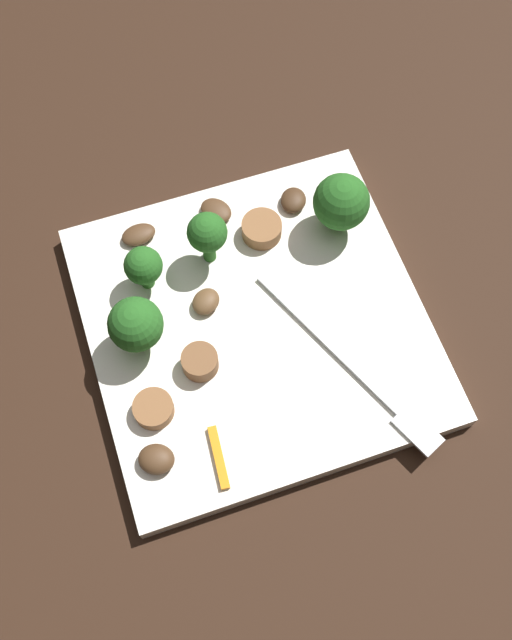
{
  "coord_description": "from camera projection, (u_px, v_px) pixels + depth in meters",
  "views": [
    {
      "loc": [
        0.21,
        -0.07,
        0.52
      ],
      "look_at": [
        0.0,
        0.0,
        0.02
      ],
      "focal_mm": 41.43,
      "sensor_mm": 36.0,
      "label": 1
    }
  ],
  "objects": [
    {
      "name": "broccoli_floret_0",
      "position": [
        341.0,
        202.0,
        0.55
      ],
      "size": [
        0.04,
        0.04,
        0.05
      ],
      "color": "#296420",
      "rests_on": "plate"
    },
    {
      "name": "broccoli_floret_1",
      "position": [
        143.0,
        267.0,
        0.54
      ],
      "size": [
        0.03,
        0.03,
        0.04
      ],
      "color": "#296420",
      "rests_on": "plate"
    },
    {
      "name": "pepper_strip_1",
      "position": [
        219.0,
        457.0,
        0.5
      ],
      "size": [
        0.04,
        0.01,
        0.0
      ],
      "primitive_type": "cube",
      "rotation": [
        0.0,
        0.0,
        6.2
      ],
      "color": "orange",
      "rests_on": "plate"
    },
    {
      "name": "mushroom_4",
      "position": [
        218.0,
        210.0,
        0.58
      ],
      "size": [
        0.03,
        0.03,
        0.01
      ],
      "primitive_type": "ellipsoid",
      "rotation": [
        0.0,
        0.0,
        3.75
      ],
      "color": "#4C331E",
      "rests_on": "plate"
    },
    {
      "name": "mushroom_2",
      "position": [
        293.0,
        200.0,
        0.59
      ],
      "size": [
        0.03,
        0.03,
        0.01
      ],
      "primitive_type": "ellipsoid",
      "rotation": [
        0.0,
        0.0,
        5.84
      ],
      "color": "#422B19",
      "rests_on": "plate"
    },
    {
      "name": "mushroom_3",
      "position": [
        206.0,
        302.0,
        0.55
      ],
      "size": [
        0.03,
        0.03,
        0.01
      ],
      "primitive_type": "ellipsoid",
      "rotation": [
        0.0,
        0.0,
        5.39
      ],
      "color": "brown",
      "rests_on": "plate"
    },
    {
      "name": "sausage_slice_2",
      "position": [
        153.0,
        409.0,
        0.51
      ],
      "size": [
        0.04,
        0.04,
        0.01
      ],
      "primitive_type": "cylinder",
      "rotation": [
        0.0,
        0.0,
        0.64
      ],
      "color": "brown",
      "rests_on": "plate"
    },
    {
      "name": "mushroom_0",
      "position": [
        139.0,
        235.0,
        0.57
      ],
      "size": [
        0.02,
        0.03,
        0.01
      ],
      "primitive_type": "ellipsoid",
      "rotation": [
        0.0,
        0.0,
        1.65
      ],
      "color": "#4C331E",
      "rests_on": "plate"
    },
    {
      "name": "sausage_slice_0",
      "position": [
        200.0,
        362.0,
        0.53
      ],
      "size": [
        0.03,
        0.03,
        0.02
      ],
      "primitive_type": "cylinder",
      "rotation": [
        0.0,
        0.0,
        1.78
      ],
      "color": "brown",
      "rests_on": "plate"
    },
    {
      "name": "mushroom_1",
      "position": [
        156.0,
        459.0,
        0.5
      ],
      "size": [
        0.03,
        0.03,
        0.01
      ],
      "primitive_type": "ellipsoid",
      "rotation": [
        0.0,
        0.0,
        1.09
      ],
      "color": "#4C331E",
      "rests_on": "plate"
    },
    {
      "name": "ground_plane",
      "position": [
        256.0,
        328.0,
        0.56
      ],
      "size": [
        1.4,
        1.4,
        0.0
      ],
      "primitive_type": "plane",
      "color": "black"
    },
    {
      "name": "sausage_slice_1",
      "position": [
        262.0,
        229.0,
        0.57
      ],
      "size": [
        0.04,
        0.04,
        0.01
      ],
      "primitive_type": "cylinder",
      "rotation": [
        0.0,
        0.0,
        1.37
      ],
      "color": "brown",
      "rests_on": "plate"
    },
    {
      "name": "broccoli_floret_3",
      "position": [
        207.0,
        234.0,
        0.54
      ],
      "size": [
        0.03,
        0.03,
        0.05
      ],
      "color": "#296420",
      "rests_on": "plate"
    },
    {
      "name": "fork",
      "position": [
        358.0,
        372.0,
        0.53
      ],
      "size": [
        0.17,
        0.08,
        0.0
      ],
      "rotation": [
        0.0,
        0.0,
        0.41
      ],
      "color": "silver",
      "rests_on": "plate"
    },
    {
      "name": "broccoli_floret_2",
      "position": [
        136.0,
        325.0,
        0.51
      ],
      "size": [
        0.04,
        0.04,
        0.05
      ],
      "color": "#296420",
      "rests_on": "plate"
    },
    {
      "name": "plate",
      "position": [
        256.0,
        324.0,
        0.56
      ],
      "size": [
        0.25,
        0.25,
        0.02
      ],
      "primitive_type": "cube",
      "color": "white",
      "rests_on": "ground_plane"
    }
  ]
}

